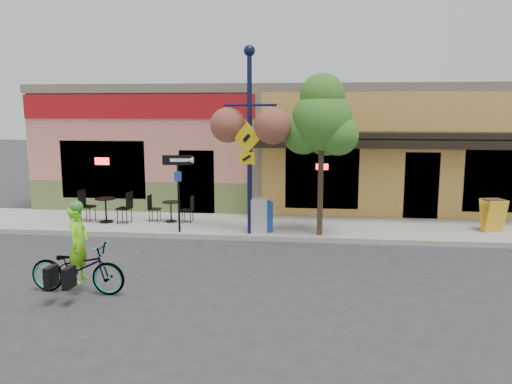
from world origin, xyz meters
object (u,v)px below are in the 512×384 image
building (291,144)px  bicycle (78,268)px  cyclist_rider (79,256)px  street_tree (321,155)px  one_way_sign (179,194)px  newspaper_box_blue (264,217)px  lamp_post (250,142)px  newspaper_box_grey (257,215)px

building → bicycle: bearing=-108.4°
bicycle → cyclist_rider: bearing=-87.5°
street_tree → cyclist_rider: bearing=-135.9°
street_tree → building: bearing=99.4°
one_way_sign → newspaper_box_blue: one_way_sign is taller
lamp_post → street_tree: lamp_post is taller
newspaper_box_grey → lamp_post: bearing=-162.8°
newspaper_box_blue → cyclist_rider: bearing=-146.7°
building → newspaper_box_blue: building is taller
newspaper_box_grey → street_tree: street_tree is taller
building → one_way_sign: bearing=-113.3°
cyclist_rider → lamp_post: lamp_post is taller
one_way_sign → street_tree: bearing=-4.4°
newspaper_box_blue → street_tree: street_tree is taller
lamp_post → one_way_sign: bearing=-154.2°
lamp_post → cyclist_rider: bearing=-97.5°
building → newspaper_box_grey: building is taller
bicycle → one_way_sign: one_way_sign is taller
cyclist_rider → lamp_post: bearing=-28.9°
street_tree → one_way_sign: bearing=-178.6°
building → cyclist_rider: bearing=-108.2°
bicycle → newspaper_box_grey: (3.10, 4.82, 0.13)m
street_tree → newspaper_box_grey: bearing=175.9°
one_way_sign → newspaper_box_blue: size_ratio=2.51×
newspaper_box_grey → street_tree: (1.78, -0.13, 1.77)m
cyclist_rider → lamp_post: 5.82m
building → bicycle: building is taller
building → one_way_sign: size_ratio=8.16×
cyclist_rider → one_way_sign: bearing=-7.4°
cyclist_rider → newspaper_box_blue: 5.88m
newspaper_box_blue → building: bearing=62.6°
newspaper_box_blue → one_way_sign: bearing=164.0°
newspaper_box_blue → street_tree: size_ratio=0.20×
bicycle → lamp_post: 5.93m
bicycle → newspaper_box_grey: 5.73m
bicycle → newspaper_box_grey: bearing=-30.3°
cyclist_rider → newspaper_box_blue: cyclist_rider is taller
lamp_post → street_tree: 2.01m
cyclist_rider → one_way_sign: size_ratio=0.69×
lamp_post → newspaper_box_blue: (0.40, 0.24, -2.17)m
bicycle → newspaper_box_grey: size_ratio=2.00×
cyclist_rider → lamp_post: size_ratio=0.29×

